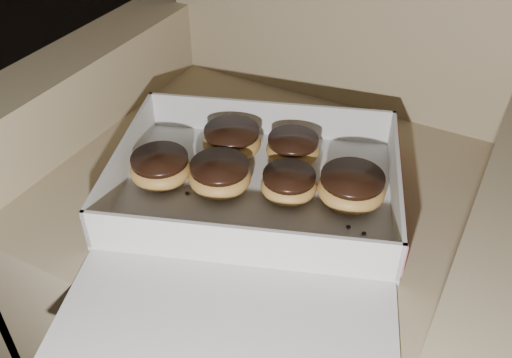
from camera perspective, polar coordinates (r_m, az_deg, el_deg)
name	(u,v)px	position (r m, az deg, el deg)	size (l,w,h in m)	color
armchair	(282,207)	(1.06, 2.58, -2.84)	(0.88, 0.74, 0.91)	#847954
bakery_box	(254,205)	(0.86, -0.21, -2.61)	(0.57, 0.62, 0.07)	silver
donut_a	(232,140)	(0.96, -2.43, 3.87)	(0.10, 0.10, 0.05)	#BB9341
donut_b	(351,188)	(0.87, 9.52, -0.87)	(0.10, 0.10, 0.05)	#BB9341
donut_c	(293,148)	(0.95, 3.71, 3.10)	(0.09, 0.09, 0.04)	#BB9341
donut_d	(160,168)	(0.91, -9.53, 1.09)	(0.10, 0.10, 0.05)	#BB9341
donut_e	(289,184)	(0.87, 3.30, -0.51)	(0.09, 0.09, 0.04)	#BB9341
donut_f	(220,175)	(0.89, -3.62, 0.37)	(0.10, 0.10, 0.05)	#BB9341
crumb_a	(348,227)	(0.84, 9.22, -4.73)	(0.01, 0.01, 0.00)	black
crumb_b	(334,261)	(0.79, 7.79, -8.09)	(0.01, 0.01, 0.00)	black
crumb_c	(364,233)	(0.84, 10.75, -5.36)	(0.01, 0.01, 0.00)	black
crumb_d	(187,193)	(0.89, -6.89, -1.42)	(0.01, 0.01, 0.00)	black
crumb_e	(369,207)	(0.88, 11.23, -2.73)	(0.01, 0.01, 0.00)	black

